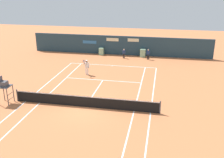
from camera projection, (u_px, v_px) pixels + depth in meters
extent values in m
plane|color=#C67042|center=(85.00, 107.00, 21.61)|extent=(80.00, 80.00, 0.00)
cube|color=white|center=(113.00, 65.00, 32.40)|extent=(10.60, 0.10, 0.01)
cube|color=white|center=(26.00, 102.00, 22.57)|extent=(0.10, 23.40, 0.01)
cube|color=white|center=(40.00, 103.00, 22.33)|extent=(0.10, 23.40, 0.01)
cube|color=white|center=(134.00, 111.00, 20.89)|extent=(0.10, 23.40, 0.01)
cube|color=white|center=(151.00, 113.00, 20.65)|extent=(0.10, 23.40, 0.01)
cube|color=white|center=(103.00, 80.00, 27.51)|extent=(8.00, 0.10, 0.01)
cube|color=white|center=(95.00, 92.00, 24.56)|extent=(0.10, 6.40, 0.01)
cube|color=white|center=(112.00, 66.00, 32.26)|extent=(0.10, 0.24, 0.01)
cylinder|color=#4C4C51|center=(17.00, 95.00, 22.51)|extent=(0.10, 0.10, 1.07)
cylinder|color=#4C4C51|center=(160.00, 107.00, 20.34)|extent=(0.10, 0.10, 1.07)
cube|color=black|center=(85.00, 102.00, 21.45)|extent=(12.00, 0.03, 0.95)
cube|color=white|center=(85.00, 97.00, 21.30)|extent=(12.00, 0.04, 0.06)
cube|color=#233D4C|center=(120.00, 45.00, 36.83)|extent=(25.00, 0.24, 2.64)
cube|color=beige|center=(112.00, 40.00, 36.61)|extent=(1.71, 0.02, 0.44)
cube|color=#2D6BA8|center=(90.00, 42.00, 37.37)|extent=(1.98, 0.02, 0.44)
cube|color=beige|center=(133.00, 40.00, 36.07)|extent=(1.55, 0.02, 0.44)
cube|color=#8CB793|center=(101.00, 51.00, 37.06)|extent=(0.63, 0.70, 0.98)
cube|color=#8CB793|center=(143.00, 53.00, 36.00)|extent=(0.71, 0.70, 1.07)
cylinder|color=#47474C|center=(13.00, 93.00, 22.40)|extent=(0.07, 0.07, 1.49)
cylinder|color=#47474C|center=(8.00, 97.00, 21.57)|extent=(0.07, 0.07, 1.49)
cylinder|color=#47474C|center=(4.00, 92.00, 22.57)|extent=(0.07, 0.07, 1.49)
cylinder|color=#47474C|center=(11.00, 99.00, 22.09)|extent=(0.04, 0.81, 0.04)
cylinder|color=#47474C|center=(10.00, 94.00, 21.94)|extent=(0.04, 0.81, 0.04)
cube|color=#47474C|center=(4.00, 86.00, 21.80)|extent=(1.00, 1.00, 0.06)
cube|color=#4C4C51|center=(4.00, 84.00, 21.72)|extent=(0.52, 0.56, 0.40)
cube|color=#4C4C51|center=(0.00, 79.00, 21.65)|extent=(0.06, 0.56, 0.45)
cylinder|color=white|center=(88.00, 71.00, 29.02)|extent=(0.13, 0.13, 0.83)
cylinder|color=white|center=(86.00, 71.00, 29.02)|extent=(0.13, 0.13, 0.83)
cube|color=white|center=(87.00, 65.00, 28.78)|extent=(0.41, 0.28, 0.58)
sphere|color=#8C664C|center=(87.00, 61.00, 28.64)|extent=(0.23, 0.23, 0.23)
cylinder|color=white|center=(87.00, 61.00, 28.61)|extent=(0.22, 0.22, 0.06)
cylinder|color=white|center=(89.00, 65.00, 28.80)|extent=(0.09, 0.09, 0.56)
cylinder|color=#8C664C|center=(84.00, 64.00, 28.43)|extent=(0.20, 0.56, 0.09)
cylinder|color=black|center=(84.00, 63.00, 28.13)|extent=(0.03, 0.03, 0.22)
torus|color=#DB3838|center=(84.00, 61.00, 28.05)|extent=(0.30, 0.09, 0.30)
cylinder|color=silver|center=(84.00, 61.00, 28.05)|extent=(0.25, 0.06, 0.26)
cylinder|color=black|center=(124.00, 56.00, 35.35)|extent=(0.10, 0.10, 0.64)
cylinder|color=black|center=(123.00, 56.00, 35.40)|extent=(0.10, 0.10, 0.64)
cube|color=navy|center=(124.00, 52.00, 35.19)|extent=(0.31, 0.21, 0.45)
sphere|color=beige|center=(124.00, 50.00, 35.08)|extent=(0.18, 0.18, 0.18)
cylinder|color=navy|center=(125.00, 52.00, 35.14)|extent=(0.07, 0.07, 0.43)
cylinder|color=navy|center=(123.00, 52.00, 35.26)|extent=(0.07, 0.07, 0.43)
cylinder|color=black|center=(149.00, 57.00, 34.78)|extent=(0.11, 0.11, 0.70)
cylinder|color=black|center=(147.00, 57.00, 34.79)|extent=(0.11, 0.11, 0.70)
cube|color=navy|center=(148.00, 53.00, 34.58)|extent=(0.33, 0.21, 0.49)
sphere|color=tan|center=(148.00, 50.00, 34.47)|extent=(0.19, 0.19, 0.19)
cylinder|color=navy|center=(150.00, 53.00, 34.58)|extent=(0.07, 0.07, 0.47)
cylinder|color=navy|center=(147.00, 53.00, 34.61)|extent=(0.07, 0.07, 0.47)
sphere|color=#CCE033|center=(58.00, 87.00, 25.63)|extent=(0.07, 0.07, 0.07)
sphere|color=#CCE033|center=(50.00, 86.00, 25.89)|extent=(0.07, 0.07, 0.07)
sphere|color=#CCE033|center=(81.00, 96.00, 23.68)|extent=(0.07, 0.07, 0.07)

